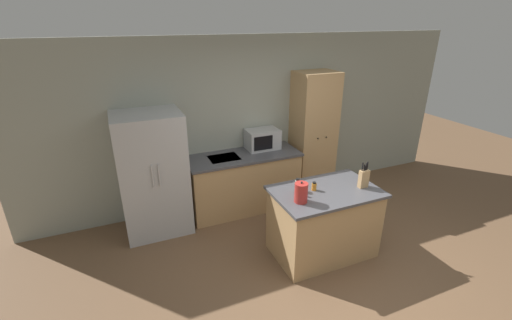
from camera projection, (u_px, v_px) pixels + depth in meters
The scene contains 13 objects.
ground_plane at pixel (339, 281), 3.96m from camera, with size 14.00×14.00×0.00m, color brown.
wall_back at pixel (259, 120), 5.43m from camera, with size 7.20×0.06×2.60m.
refrigerator at pixel (153, 174), 4.64m from camera, with size 0.88×0.75×1.70m.
back_counter at pixel (243, 182), 5.32m from camera, with size 1.72×0.68×0.91m.
pantry_cabinet at pixel (313, 135), 5.61m from camera, with size 0.64×0.53×2.05m.
kitchen_island at pixel (323, 222), 4.28m from camera, with size 1.28×0.82×0.89m.
microwave at pixel (262, 139), 5.33m from camera, with size 0.50×0.35×0.31m.
knife_block at pixel (364, 178), 4.14m from camera, with size 0.12×0.07×0.33m.
spice_bottle_tall_dark at pixel (298, 185), 4.09m from camera, with size 0.06×0.06×0.15m.
spice_bottle_short_red at pixel (314, 186), 4.10m from camera, with size 0.06×0.06×0.11m.
spice_bottle_amber_oil at pixel (303, 189), 4.05m from camera, with size 0.05×0.05×0.10m.
spice_bottle_green_herb at pixel (296, 189), 3.99m from camera, with size 0.04×0.04×0.15m.
kettle at pixel (301, 193), 3.82m from camera, with size 0.15×0.15×0.25m.
Camera 1 is at (-2.10, -2.48, 2.82)m, focal length 24.00 mm.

